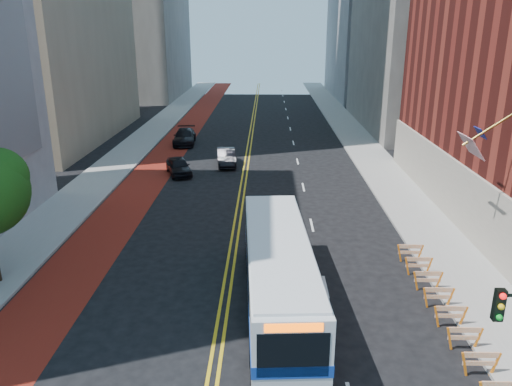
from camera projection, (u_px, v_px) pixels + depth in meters
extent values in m
plane|color=black|center=(215.00, 364.00, 18.69)|extent=(160.00, 160.00, 0.00)
cube|color=gray|center=(121.00, 160.00, 47.39)|extent=(4.00, 140.00, 0.15)
cube|color=gray|center=(374.00, 161.00, 46.88)|extent=(4.00, 140.00, 0.15)
cube|color=maroon|center=(162.00, 161.00, 47.33)|extent=(3.60, 140.00, 0.01)
cube|color=gold|center=(245.00, 161.00, 47.16)|extent=(0.14, 140.00, 0.01)
cube|color=gold|center=(249.00, 161.00, 47.15)|extent=(0.14, 140.00, 0.01)
cube|color=silver|center=(326.00, 287.00, 24.28)|extent=(0.14, 2.20, 0.01)
cube|color=silver|center=(312.00, 225.00, 31.87)|extent=(0.14, 2.20, 0.01)
cube|color=silver|center=(303.00, 187.00, 39.46)|extent=(0.14, 2.20, 0.01)
cube|color=silver|center=(298.00, 161.00, 47.05)|extent=(0.14, 2.20, 0.01)
cube|color=silver|center=(293.00, 143.00, 54.65)|extent=(0.14, 2.20, 0.01)
cube|color=silver|center=(290.00, 129.00, 62.24)|extent=(0.14, 2.20, 0.01)
cube|color=silver|center=(288.00, 118.00, 69.83)|extent=(0.14, 2.20, 0.01)
cube|color=silver|center=(286.00, 109.00, 77.42)|extent=(0.14, 2.20, 0.01)
cube|color=silver|center=(284.00, 102.00, 85.01)|extent=(0.14, 2.20, 0.01)
cube|color=silver|center=(283.00, 96.00, 92.60)|extent=(0.14, 2.20, 0.01)
cube|color=silver|center=(282.00, 91.00, 100.19)|extent=(0.14, 2.20, 0.01)
cube|color=#9E9384|center=(474.00, 208.00, 29.15)|extent=(0.50, 36.00, 4.00)
cube|color=black|center=(467.00, 216.00, 30.38)|extent=(0.35, 2.80, 2.20)
cube|color=black|center=(431.00, 182.00, 37.02)|extent=(0.35, 2.80, 2.20)
cylinder|color=#A57F33|center=(495.00, 125.00, 23.62)|extent=(2.85, 0.12, 2.05)
cube|color=#B21419|center=(471.00, 146.00, 23.96)|extent=(0.75, 1.90, 1.05)
cube|color=navy|center=(480.00, 133.00, 24.20)|extent=(0.39, 0.85, 0.52)
cube|color=orange|center=(501.00, 384.00, 16.31)|extent=(1.25, 0.05, 0.22)
cube|color=orange|center=(464.00, 364.00, 17.91)|extent=(0.32, 0.06, 0.99)
cube|color=orange|center=(495.00, 365.00, 17.89)|extent=(0.32, 0.06, 0.99)
cube|color=orange|center=(481.00, 355.00, 17.78)|extent=(1.25, 0.05, 0.22)
cube|color=orange|center=(480.00, 363.00, 17.89)|extent=(1.25, 0.05, 0.18)
cube|color=orange|center=(449.00, 339.00, 19.39)|extent=(0.32, 0.06, 0.99)
cube|color=orange|center=(478.00, 339.00, 19.36)|extent=(0.32, 0.06, 0.99)
cube|color=orange|center=(465.00, 330.00, 19.25)|extent=(1.25, 0.05, 0.22)
cube|color=orange|center=(464.00, 338.00, 19.36)|extent=(1.25, 0.05, 0.18)
cube|color=orange|center=(437.00, 317.00, 20.86)|extent=(0.32, 0.06, 0.99)
cube|color=orange|center=(463.00, 317.00, 20.83)|extent=(0.32, 0.06, 0.99)
cube|color=orange|center=(451.00, 308.00, 20.72)|extent=(1.25, 0.05, 0.22)
cube|color=orange|center=(450.00, 316.00, 20.83)|extent=(1.25, 0.05, 0.18)
cube|color=orange|center=(426.00, 298.00, 22.33)|extent=(0.32, 0.06, 0.99)
cube|color=orange|center=(450.00, 298.00, 22.30)|extent=(0.32, 0.06, 0.99)
cube|color=orange|center=(439.00, 290.00, 22.19)|extent=(1.25, 0.05, 0.22)
cube|color=orange|center=(438.00, 297.00, 22.30)|extent=(1.25, 0.05, 0.18)
cube|color=orange|center=(416.00, 281.00, 23.80)|extent=(0.32, 0.06, 0.99)
cube|color=orange|center=(439.00, 281.00, 23.77)|extent=(0.32, 0.06, 0.99)
cube|color=orange|center=(428.00, 274.00, 23.66)|extent=(1.25, 0.05, 0.22)
cube|color=orange|center=(427.00, 280.00, 23.77)|extent=(1.25, 0.05, 0.18)
cube|color=orange|center=(407.00, 266.00, 25.27)|extent=(0.32, 0.06, 0.99)
cube|color=orange|center=(429.00, 266.00, 25.25)|extent=(0.32, 0.06, 0.99)
cube|color=orange|center=(419.00, 259.00, 25.13)|extent=(1.25, 0.05, 0.22)
cube|color=orange|center=(418.00, 265.00, 25.24)|extent=(1.25, 0.05, 0.18)
cube|color=orange|center=(399.00, 253.00, 26.74)|extent=(0.32, 0.06, 0.99)
cube|color=orange|center=(420.00, 253.00, 26.72)|extent=(0.32, 0.06, 0.99)
cube|color=orange|center=(410.00, 246.00, 26.60)|extent=(1.25, 0.05, 0.22)
cube|color=orange|center=(410.00, 252.00, 26.71)|extent=(1.25, 0.05, 0.18)
cube|color=black|center=(499.00, 305.00, 13.70)|extent=(0.28, 0.22, 0.95)
sphere|color=red|center=(503.00, 296.00, 13.46)|extent=(0.18, 0.18, 0.18)
sphere|color=yellow|center=(501.00, 307.00, 13.56)|extent=(0.18, 0.18, 0.18)
sphere|color=#0CA526|center=(499.00, 318.00, 13.66)|extent=(0.18, 0.18, 0.18)
cube|color=silver|center=(278.00, 272.00, 21.81)|extent=(3.34, 12.41, 2.92)
cube|color=#143B9E|center=(278.00, 281.00, 21.95)|extent=(3.39, 12.45, 0.46)
cube|color=black|center=(277.00, 254.00, 22.43)|extent=(3.19, 8.73, 0.97)
cube|color=black|center=(293.00, 355.00, 15.94)|extent=(2.34, 0.23, 1.64)
cube|color=black|center=(270.00, 214.00, 27.47)|extent=(2.13, 0.22, 1.02)
cube|color=#FF5905|center=(294.00, 327.00, 15.61)|extent=(1.86, 0.19, 0.31)
cube|color=silver|center=(279.00, 241.00, 21.33)|extent=(3.18, 11.79, 0.12)
cube|color=black|center=(278.00, 302.00, 22.27)|extent=(3.38, 12.44, 0.31)
cylinder|color=black|center=(253.00, 354.00, 18.45)|extent=(0.36, 1.04, 1.02)
cylinder|color=black|center=(318.00, 353.00, 18.53)|extent=(0.36, 1.04, 1.02)
cylinder|color=black|center=(249.00, 264.00, 25.44)|extent=(0.36, 1.04, 1.02)
cylinder|color=black|center=(296.00, 264.00, 25.52)|extent=(0.36, 1.04, 1.02)
cylinder|color=black|center=(249.00, 252.00, 26.84)|extent=(0.36, 1.04, 1.02)
cylinder|color=black|center=(293.00, 251.00, 26.92)|extent=(0.36, 1.04, 1.02)
imported|color=black|center=(179.00, 166.00, 42.70)|extent=(3.09, 4.62, 1.46)
imported|color=black|center=(226.00, 157.00, 45.55)|extent=(2.17, 4.74, 1.51)
imported|color=black|center=(185.00, 137.00, 53.87)|extent=(2.65, 5.67, 1.60)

